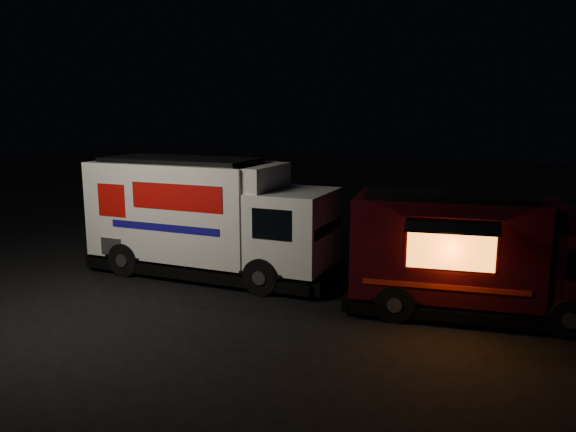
# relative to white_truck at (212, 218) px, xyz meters

# --- Properties ---
(ground) EXTENTS (80.00, 80.00, 0.00)m
(ground) POSITION_rel_white_truck_xyz_m (0.34, -1.14, -1.55)
(ground) COLOR black
(ground) RESTS_ON ground
(white_truck) EXTENTS (7.03, 3.04, 3.09)m
(white_truck) POSITION_rel_white_truck_xyz_m (0.00, 0.00, 0.00)
(white_truck) COLOR white
(white_truck) RESTS_ON ground
(red_truck) EXTENTS (5.98, 3.36, 2.63)m
(red_truck) POSITION_rel_white_truck_xyz_m (6.80, 0.34, -0.23)
(red_truck) COLOR #3C0B10
(red_truck) RESTS_ON ground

